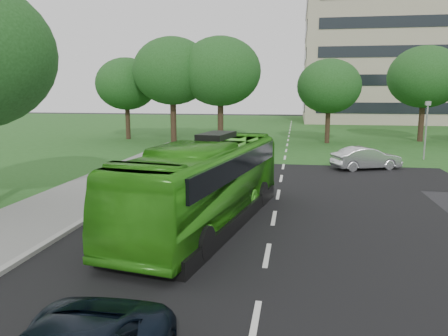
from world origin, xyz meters
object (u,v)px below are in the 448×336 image
object	(u,v)px
tree_park_b	(220,72)
camera_pole	(427,122)
tree_park_f	(126,84)
sedan	(366,158)
office_building	(433,43)
tree_park_c	(329,86)
bus	(206,183)
tree_park_d	(425,77)
tree_park_a	(172,71)

from	to	relation	value
tree_park_b	camera_pole	world-z (taller)	tree_park_b
tree_park_f	sedan	size ratio (longest dim) A/B	1.91
tree_park_f	camera_pole	bearing A→B (deg)	-20.30
tree_park_f	office_building	bearing A→B (deg)	41.05
tree_park_c	bus	size ratio (longest dim) A/B	0.71
office_building	bus	xyz separation A→B (m)	(-24.44, -61.06, -10.94)
tree_park_b	office_building	bearing A→B (deg)	51.27
tree_park_b	sedan	bearing A→B (deg)	-47.46
tree_park_d	sedan	world-z (taller)	tree_park_d
office_building	tree_park_f	distance (m)	51.42
sedan	tree_park_b	bearing A→B (deg)	19.64
tree_park_f	tree_park_d	bearing A→B (deg)	4.90
tree_park_a	camera_pole	size ratio (longest dim) A/B	2.38
tree_park_d	tree_park_f	world-z (taller)	tree_park_d
tree_park_c	camera_pole	world-z (taller)	tree_park_c
tree_park_a	tree_park_d	world-z (taller)	tree_park_a
tree_park_a	bus	distance (m)	27.60
tree_park_f	camera_pole	size ratio (longest dim) A/B	1.97
tree_park_b	tree_park_d	distance (m)	19.81
office_building	tree_park_f	xyz separation A→B (m)	(-38.44, -33.47, -6.85)
tree_park_f	tree_park_b	bearing A→B (deg)	-10.55
tree_park_a	bus	world-z (taller)	tree_park_a
tree_park_d	office_building	bearing A→B (deg)	73.72
tree_park_c	tree_park_f	size ratio (longest dim) A/B	0.96
sedan	office_building	bearing A→B (deg)	-42.11
sedan	camera_pole	world-z (taller)	camera_pole
tree_park_f	bus	size ratio (longest dim) A/B	0.74
tree_park_f	sedan	xyz separation A→B (m)	(21.71, -14.54, -4.93)
tree_park_d	tree_park_a	bearing A→B (deg)	-169.60
tree_park_a	tree_park_c	distance (m)	14.92
tree_park_a	tree_park_d	bearing A→B (deg)	10.40
office_building	tree_park_b	size ratio (longest dim) A/B	4.01
tree_park_b	tree_park_d	size ratio (longest dim) A/B	1.08
tree_park_b	bus	world-z (taller)	tree_park_b
tree_park_d	tree_park_c	bearing A→B (deg)	-162.32
camera_pole	bus	bearing A→B (deg)	-106.66
tree_park_a	tree_park_c	size ratio (longest dim) A/B	1.27
office_building	sedan	bearing A→B (deg)	-109.21
tree_park_f	sedan	distance (m)	26.59
tree_park_a	camera_pole	bearing A→B (deg)	-20.60
tree_park_b	sedan	xyz separation A→B (m)	(11.62, -12.66, -6.02)
office_building	tree_park_c	distance (m)	39.13
tree_park_d	tree_park_f	size ratio (longest dim) A/B	1.12
tree_park_b	tree_park_f	xyz separation A→B (m)	(-10.09, 1.88, -1.09)
tree_park_c	camera_pole	distance (m)	11.60
camera_pole	tree_park_d	bearing A→B (deg)	95.05
camera_pole	tree_park_f	bearing A→B (deg)	178.09
tree_park_f	sedan	bearing A→B (deg)	-33.82
office_building	tree_park_b	bearing A→B (deg)	-128.73
tree_park_c	sedan	size ratio (longest dim) A/B	1.83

